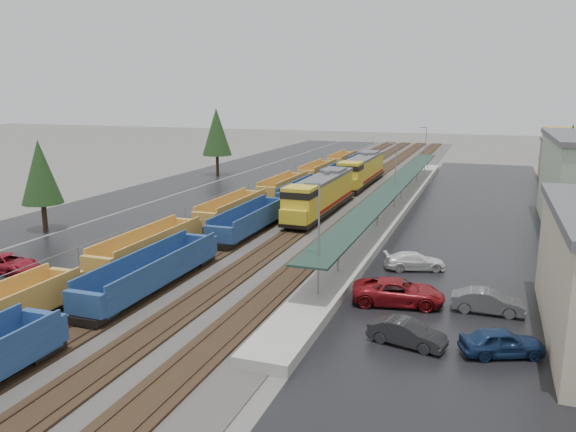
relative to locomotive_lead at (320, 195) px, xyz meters
name	(u,v)px	position (x,y,z in m)	size (l,w,h in m)	color
ballast_strip	(336,193)	(-2.00, 14.49, -2.36)	(20.00, 160.00, 0.08)	#302D2B
trackbed	(336,192)	(-2.00, 14.49, -2.24)	(14.60, 160.00, 0.22)	black
west_parking_lot	(236,187)	(-17.00, 14.49, -2.39)	(10.00, 160.00, 0.02)	black
west_road	(176,183)	(-27.00, 14.49, -2.39)	(9.00, 160.00, 0.02)	black
east_commuter_lot	(481,219)	(17.00, 4.49, -2.39)	(16.00, 100.00, 0.02)	black
station_platform	(394,206)	(7.50, 4.50, -1.66)	(3.00, 80.00, 8.00)	#9E9B93
chainlink_fence	(267,180)	(-11.50, 12.93, -0.79)	(0.08, 160.04, 2.02)	gray
distant_hills	(567,131)	(42.79, 165.17, -2.40)	(301.00, 140.00, 25.20)	#4C5B47
tree_west_near	(40,172)	(-24.00, -15.51, 3.42)	(3.96, 3.96, 9.00)	#332316
tree_west_far	(217,132)	(-25.00, 24.49, 4.73)	(4.84, 4.84, 11.00)	#332316
tree_east	(570,155)	(26.00, 12.49, 4.08)	(4.40, 4.40, 10.00)	#332316
locomotive_lead	(320,195)	(0.00, 0.00, 0.00)	(3.01, 19.84, 4.49)	black
locomotive_trail	(361,170)	(0.00, 21.00, 0.00)	(3.01, 19.84, 4.49)	black
well_string_yellow	(233,211)	(-8.00, -5.64, -1.24)	(2.62, 108.01, 2.33)	#C78837
well_string_blue	(251,222)	(-4.00, -9.91, -1.21)	(2.69, 117.23, 2.39)	navy
storage_tank	(559,144)	(30.32, 65.48, 0.93)	(6.65, 6.65, 6.65)	#BF8726
parked_car_west_c	(8,263)	(-16.73, -27.21, -1.70)	(5.02, 2.31, 1.39)	maroon
parked_car_east_a	(407,333)	(13.82, -29.75, -1.70)	(4.21, 1.47, 1.39)	black
parked_car_east_b	(398,292)	(12.42, -23.82, -1.57)	(5.91, 2.72, 1.64)	maroon
parked_car_east_c	(415,261)	(12.47, -16.07, -1.72)	(4.67, 1.90, 1.36)	silver
parked_car_east_d	(502,342)	(18.66, -29.32, -1.66)	(4.32, 1.74, 1.47)	navy
parked_car_east_e	(488,302)	(17.90, -23.42, -1.67)	(4.42, 1.54, 1.46)	#505154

